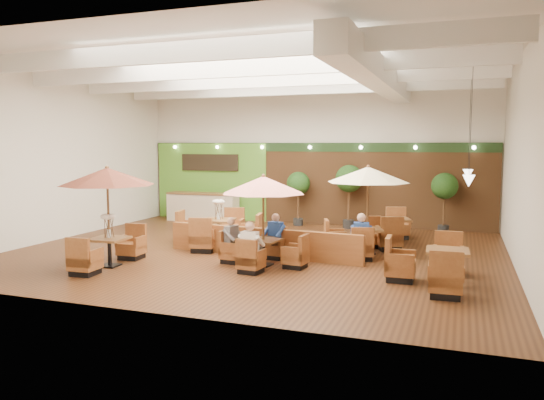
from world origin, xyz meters
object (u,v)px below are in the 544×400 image
at_px(service_counter, 203,207).
at_px(diner_2, 233,235).
at_px(topiary_2, 445,188).
at_px(table_0, 108,190).
at_px(topiary_1, 349,181).
at_px(topiary_0, 298,186).
at_px(table_3, 219,231).
at_px(diner_1, 275,232).
at_px(diner_0, 251,242).
at_px(table_1, 263,203).
at_px(diner_3, 361,232).
at_px(diner_4, 361,232).
at_px(table_2, 366,190).
at_px(table_4, 433,267).
at_px(table_5, 394,232).
at_px(booth_divider, 262,242).

height_order(service_counter, diner_2, diner_2).
bearing_deg(topiary_2, table_0, -133.65).
bearing_deg(topiary_1, topiary_0, 180.00).
bearing_deg(table_0, table_3, 64.47).
distance_m(table_3, diner_1, 2.61).
bearing_deg(diner_0, diner_2, 137.70).
relative_size(table_1, diner_3, 2.85).
xyz_separation_m(diner_1, diner_4, (2.29, 0.65, 0.01)).
relative_size(table_2, diner_0, 3.21).
xyz_separation_m(table_0, diner_2, (2.84, 1.47, -1.24)).
relative_size(topiary_1, diner_0, 2.88).
height_order(diner_0, diner_4, diner_0).
distance_m(service_counter, table_0, 8.42).
relative_size(table_4, table_5, 0.93).
bearing_deg(table_2, table_0, -165.97).
xyz_separation_m(table_1, diner_3, (2.29, 1.52, -0.88)).
distance_m(table_2, topiary_2, 4.88).
height_order(diner_1, diner_3, diner_3).
xyz_separation_m(table_1, diner_0, (0.00, -0.87, -0.88)).
relative_size(table_2, diner_3, 3.17).
xyz_separation_m(diner_3, diner_4, (-0.00, 0.00, -0.01)).
bearing_deg(diner_0, topiary_1, 86.55).
relative_size(booth_divider, table_4, 2.14).
distance_m(diner_0, diner_4, 3.31).
xyz_separation_m(diner_2, diner_4, (3.16, 1.52, 0.02)).
relative_size(table_3, diner_2, 3.79).
height_order(table_4, diner_3, diner_3).
xyz_separation_m(service_counter, topiary_2, (9.47, 0.20, 1.03)).
relative_size(booth_divider, table_0, 2.24).
bearing_deg(table_1, table_0, -153.21).
relative_size(table_4, diner_1, 3.44).
bearing_deg(topiary_2, topiary_0, 180.00).
distance_m(table_0, table_5, 8.83).
relative_size(table_3, topiary_1, 1.22).
bearing_deg(topiary_2, table_5, -117.82).
height_order(service_counter, table_3, table_3).
xyz_separation_m(diner_1, diner_3, (2.29, 0.65, 0.01)).
xyz_separation_m(table_2, topiary_1, (-1.39, 4.43, -0.07)).
bearing_deg(table_5, table_1, -144.89).
distance_m(table_2, diner_0, 4.16).
bearing_deg(table_0, diner_3, 22.86).
distance_m(service_counter, table_4, 11.87).
xyz_separation_m(booth_divider, topiary_0, (-0.73, 5.89, 1.16)).
bearing_deg(diner_1, booth_divider, -2.76).
bearing_deg(diner_3, booth_divider, 178.65).
bearing_deg(topiary_0, booth_divider, -82.91).
height_order(table_5, diner_4, diner_4).
height_order(table_0, diner_4, table_0).
relative_size(diner_2, diner_4, 0.93).
relative_size(table_3, diner_4, 3.54).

